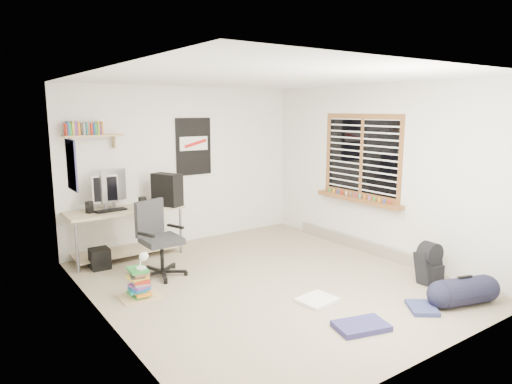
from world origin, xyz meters
TOP-DOWN VIEW (x-y plane):
  - floor at (0.00, 0.00)m, footprint 4.00×4.50m
  - ceiling at (0.00, 0.00)m, footprint 4.00×4.50m
  - back_wall at (0.00, 2.25)m, footprint 4.00×0.01m
  - left_wall at (-2.00, 0.00)m, footprint 0.01×4.50m
  - right_wall at (2.00, 0.00)m, footprint 0.01×4.50m
  - desk at (-1.12, 2.00)m, footprint 1.76×1.21m
  - monitor_left at (-1.39, 1.97)m, footprint 0.36×0.12m
  - monitor_right at (-1.26, 2.00)m, footprint 0.42×0.24m
  - pc_tower at (-0.53, 1.80)m, footprint 0.37×0.50m
  - keyboard at (-1.34, 1.89)m, footprint 0.44×0.18m
  - speaker_left at (-1.62, 1.94)m, footprint 0.11×0.11m
  - speaker_right at (-0.95, 1.71)m, footprint 0.09×0.09m
  - office_chair at (-1.00, 0.97)m, footprint 0.82×0.82m
  - wall_shelf at (-1.45, 2.14)m, footprint 0.80×0.22m
  - poster_back_wall at (0.15, 2.23)m, footprint 0.62×0.03m
  - poster_left_wall at (-1.99, 1.20)m, footprint 0.02×0.42m
  - window at (1.95, 0.30)m, footprint 0.10×1.50m
  - baseboard_heater at (1.96, 0.30)m, footprint 0.08×2.50m
  - backpack at (1.63, -1.17)m, footprint 0.32×0.27m
  - duffel_bag at (1.36, -1.80)m, footprint 0.39×0.39m
  - tshirt at (0.09, -0.81)m, footprint 0.45×0.39m
  - jeans_a at (-0.00, -1.54)m, footprint 0.59×0.45m
  - jeans_b at (0.87, -1.63)m, footprint 0.44×0.46m
  - book_stack at (-1.50, 0.47)m, footprint 0.50×0.43m
  - desk_lamp at (-1.48, 0.45)m, footprint 0.12×0.19m
  - subwoofer at (-1.59, 1.71)m, footprint 0.26×0.26m

SIDE VIEW (x-z plane):
  - floor at x=0.00m, z-range -0.01..0.00m
  - tshirt at x=0.09m, z-range 0.00..0.04m
  - jeans_b at x=0.87m, z-range 0.00..0.05m
  - jeans_a at x=0.00m, z-range 0.00..0.06m
  - baseboard_heater at x=1.96m, z-range 0.00..0.18m
  - duffel_bag at x=1.36m, z-range -0.17..0.45m
  - subwoofer at x=-1.59m, z-range 0.00..0.28m
  - book_stack at x=-1.50m, z-range -0.01..0.31m
  - backpack at x=1.63m, z-range 0.00..0.40m
  - desk at x=-1.12m, z-range 0.00..0.73m
  - desk_lamp at x=-1.48m, z-range 0.28..0.48m
  - office_chair at x=-1.00m, z-range -0.01..0.99m
  - keyboard at x=-1.34m, z-range 0.74..0.76m
  - speaker_left at x=-1.62m, z-range 0.74..0.90m
  - speaker_right at x=-0.95m, z-range 0.74..0.92m
  - monitor_left at x=-1.39m, z-range 0.74..1.13m
  - monitor_right at x=-1.26m, z-range 0.74..1.19m
  - pc_tower at x=-0.53m, z-range 0.74..1.21m
  - back_wall at x=0.00m, z-range 0.00..2.50m
  - left_wall at x=-2.00m, z-range 0.00..2.50m
  - right_wall at x=2.00m, z-range 0.00..2.50m
  - window at x=1.95m, z-range 0.82..2.08m
  - poster_left_wall at x=-1.99m, z-range 1.20..1.80m
  - poster_back_wall at x=0.15m, z-range 1.09..2.01m
  - wall_shelf at x=-1.45m, z-range 1.66..1.90m
  - ceiling at x=0.00m, z-range 2.50..2.51m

